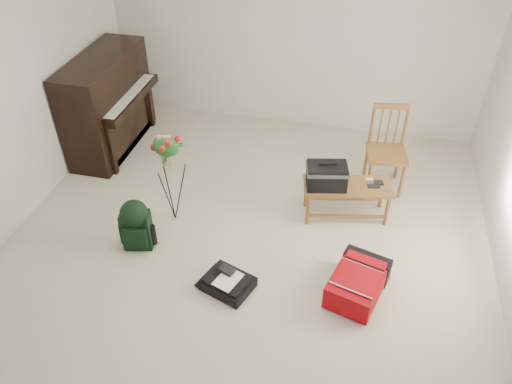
% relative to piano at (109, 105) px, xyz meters
% --- Properties ---
extents(floor, '(5.00, 5.50, 0.01)m').
position_rel_piano_xyz_m(floor, '(2.19, -1.60, -0.60)').
color(floor, '#BFB19A').
rests_on(floor, ground).
extents(ceiling, '(5.00, 5.50, 0.01)m').
position_rel_piano_xyz_m(ceiling, '(2.19, -1.60, 1.90)').
color(ceiling, white).
rests_on(ceiling, wall_back).
extents(wall_back, '(5.00, 0.04, 2.50)m').
position_rel_piano_xyz_m(wall_back, '(2.19, 1.15, 0.65)').
color(wall_back, beige).
rests_on(wall_back, floor).
extents(piano, '(0.71, 1.50, 1.25)m').
position_rel_piano_xyz_m(piano, '(0.00, 0.00, 0.00)').
color(piano, black).
rests_on(piano, floor).
extents(bench, '(1.01, 0.57, 0.73)m').
position_rel_piano_xyz_m(bench, '(2.98, -0.77, -0.08)').
color(bench, brown).
rests_on(bench, floor).
extents(dining_chair, '(0.50, 0.50, 1.02)m').
position_rel_piano_xyz_m(dining_chair, '(3.53, -0.09, -0.10)').
color(dining_chair, brown).
rests_on(dining_chair, floor).
extents(red_suitcase, '(0.59, 0.75, 0.28)m').
position_rel_piano_xyz_m(red_suitcase, '(3.36, -1.83, -0.45)').
color(red_suitcase, '#A0060E').
rests_on(red_suitcase, floor).
extents(black_duffel, '(0.54, 0.49, 0.19)m').
position_rel_piano_xyz_m(black_duffel, '(2.16, -2.08, -0.53)').
color(black_duffel, black).
rests_on(black_duffel, floor).
extents(green_backpack, '(0.32, 0.30, 0.58)m').
position_rel_piano_xyz_m(green_backpack, '(1.10, -1.74, -0.28)').
color(green_backpack, black).
rests_on(green_backpack, floor).
extents(flower_stand, '(0.43, 0.43, 1.12)m').
position_rel_piano_xyz_m(flower_stand, '(1.31, -1.24, -0.05)').
color(flower_stand, black).
rests_on(flower_stand, floor).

